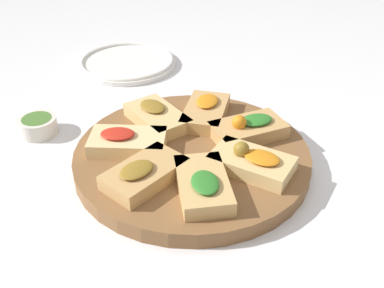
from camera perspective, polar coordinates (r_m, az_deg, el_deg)
ground_plane at (r=0.70m, az=-0.00°, el=-2.41°), size 3.00×3.00×0.00m
serving_board at (r=0.70m, az=-0.00°, el=-1.60°), size 0.36×0.36×0.02m
focaccia_slice_0 at (r=0.72m, az=7.23°, el=1.88°), size 0.07×0.12×0.04m
focaccia_slice_1 at (r=0.76m, az=1.73°, el=4.12°), size 0.13×0.12×0.03m
focaccia_slice_2 at (r=0.75m, az=-4.46°, el=3.50°), size 0.13×0.09×0.03m
focaccia_slice_3 at (r=0.69m, az=-8.26°, el=0.32°), size 0.11×0.13×0.03m
focaccia_slice_4 at (r=0.62m, az=-6.08°, el=-3.73°), size 0.11×0.13×0.03m
focaccia_slice_5 at (r=0.60m, az=1.43°, el=-5.13°), size 0.13×0.10×0.03m
focaccia_slice_6 at (r=0.65m, az=7.60°, el=-2.26°), size 0.13×0.12×0.04m
plate_right at (r=1.03m, az=-8.23°, el=10.24°), size 0.22×0.22×0.02m
dipping_bowl at (r=0.81m, az=-18.98°, el=2.27°), size 0.06×0.06×0.03m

